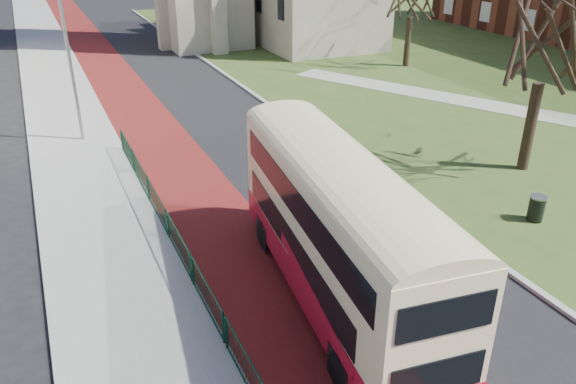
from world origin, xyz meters
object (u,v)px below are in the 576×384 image
bus (337,226)px  winter_tree_near (554,8)px  streetlamp (71,47)px  litter_bin (536,208)px

bus → winter_tree_near: winter_tree_near is taller
streetlamp → bus: (4.85, -16.49, -2.14)m
streetlamp → bus: bearing=-73.6°
streetlamp → winter_tree_near: winter_tree_near is taller
streetlamp → litter_bin: bearing=-48.1°
streetlamp → litter_bin: (13.74, -15.33, -4.07)m
streetlamp → litter_bin: 20.98m
bus → litter_bin: bearing=14.4°
bus → litter_bin: size_ratio=10.91×
streetlamp → winter_tree_near: bearing=-34.4°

